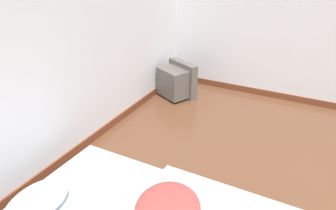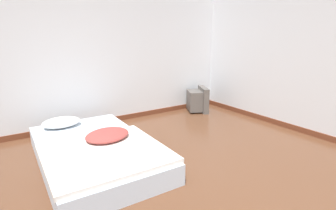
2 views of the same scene
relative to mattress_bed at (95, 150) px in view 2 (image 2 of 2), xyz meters
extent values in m
cube|color=silver|center=(0.15, 1.36, 1.15)|extent=(8.26, 0.06, 2.60)
cube|color=brown|center=(0.15, 1.32, -0.10)|extent=(8.26, 0.02, 0.09)
cube|color=silver|center=(0.00, 0.02, -0.03)|extent=(1.26, 2.11, 0.24)
ellipsoid|color=white|center=(-0.20, 0.84, 0.16)|extent=(0.53, 0.35, 0.14)
cube|color=silver|center=(0.00, -0.38, 0.11)|extent=(1.27, 1.23, 0.05)
ellipsoid|color=#993D38|center=(0.15, -0.04, 0.18)|extent=(0.66, 0.60, 0.11)
cube|color=#56514C|center=(2.41, 1.05, 0.08)|extent=(0.42, 0.49, 0.39)
cube|color=#56514C|center=(2.57, 0.97, 0.10)|extent=(0.33, 0.51, 0.49)
cube|color=black|center=(2.62, 0.95, 0.11)|extent=(0.19, 0.38, 0.35)
camera|label=1|loc=(-1.37, -0.83, 1.83)|focal=35.00mm
camera|label=2|loc=(-0.88, -2.96, 1.36)|focal=28.00mm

